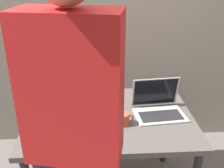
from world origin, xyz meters
The scene contains 8 objects.
desk centered at (0.00, 0.00, 0.68)m, with size 1.21×0.90×0.77m.
laptop centered at (0.36, 0.02, 0.83)m, with size 0.39×0.32×0.25m.
beer_bottle_dark centered at (-0.43, 0.20, 0.90)m, with size 0.06×0.06×0.32m.
beer_bottle_green centered at (-0.51, 0.10, 0.89)m, with size 0.07×0.07×0.31m.
beer_bottle_brown centered at (-0.38, 0.09, 0.90)m, with size 0.07×0.07×0.34m.
person_figure centered at (-0.19, -0.70, 0.98)m, with size 0.44×0.33×1.89m.
coffee_mug centered at (0.09, -0.13, 0.81)m, with size 0.12×0.09×0.08m.
back_wall centered at (0.00, 0.88, 1.30)m, with size 6.00×0.10×2.60m, color gray.
Camera 1 is at (-0.08, -1.70, 1.79)m, focal length 43.02 mm.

